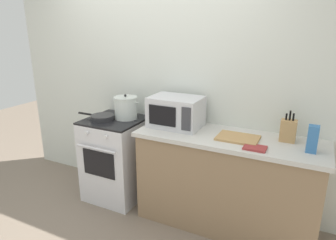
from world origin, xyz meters
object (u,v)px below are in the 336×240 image
(pasta_box, at_px, (313,139))
(frying_pan, at_px, (102,117))
(stove, at_px, (116,158))
(stock_pot, at_px, (126,108))
(microwave, at_px, (176,112))
(oven_mitt, at_px, (255,148))
(knife_block, at_px, (288,130))
(cutting_board, at_px, (238,138))

(pasta_box, bearing_deg, frying_pan, -178.90)
(stove, relative_size, stock_pot, 2.77)
(stove, relative_size, microwave, 1.84)
(frying_pan, bearing_deg, microwave, 10.35)
(oven_mitt, bearing_deg, pasta_box, 17.59)
(microwave, distance_m, oven_mitt, 0.87)
(oven_mitt, bearing_deg, stove, 174.03)
(stock_pot, distance_m, oven_mitt, 1.45)
(microwave, xyz_separation_m, knife_block, (1.04, 0.06, -0.05))
(pasta_box, bearing_deg, stove, 179.14)
(stock_pot, bearing_deg, knife_block, 2.01)
(microwave, bearing_deg, stove, -173.52)
(pasta_box, bearing_deg, oven_mitt, -162.41)
(knife_block, xyz_separation_m, pasta_box, (0.19, -0.17, 0.01))
(knife_block, bearing_deg, frying_pan, -173.53)
(knife_block, bearing_deg, pasta_box, -41.15)
(stock_pot, height_order, pasta_box, stock_pot)
(stove, height_order, knife_block, knife_block)
(frying_pan, distance_m, microwave, 0.83)
(stove, distance_m, pasta_box, 2.01)
(cutting_board, xyz_separation_m, knife_block, (0.40, 0.14, 0.09))
(microwave, distance_m, knife_block, 1.04)
(frying_pan, height_order, cutting_board, frying_pan)
(microwave, bearing_deg, stock_pot, 179.57)
(stock_pot, height_order, frying_pan, stock_pot)
(stock_pot, bearing_deg, microwave, -0.43)
(microwave, bearing_deg, oven_mitt, -16.12)
(stove, height_order, oven_mitt, oven_mitt)
(frying_pan, distance_m, oven_mitt, 1.63)
(cutting_board, bearing_deg, stock_pot, 176.19)
(stove, relative_size, frying_pan, 2.04)
(cutting_board, relative_size, knife_block, 1.32)
(cutting_board, relative_size, oven_mitt, 2.00)
(stove, bearing_deg, pasta_box, -0.86)
(stove, height_order, microwave, microwave)
(frying_pan, distance_m, knife_block, 1.86)
(stove, distance_m, cutting_board, 1.42)
(cutting_board, bearing_deg, oven_mitt, -41.49)
(cutting_board, height_order, knife_block, knife_block)
(frying_pan, xyz_separation_m, cutting_board, (1.45, 0.07, -0.02))
(stove, distance_m, microwave, 0.93)
(stock_pot, bearing_deg, cutting_board, -3.81)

